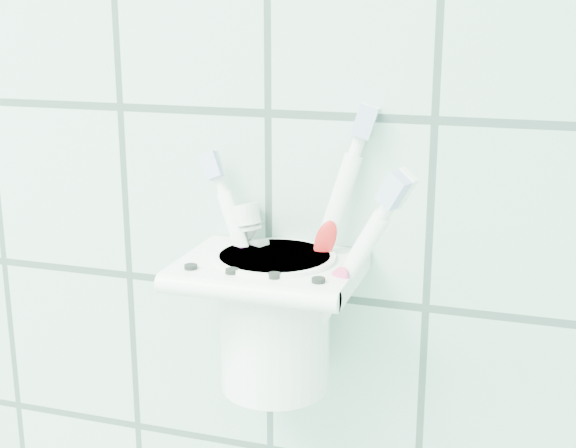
% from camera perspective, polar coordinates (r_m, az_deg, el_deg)
% --- Properties ---
extents(holder_bracket, '(0.13, 0.10, 0.04)m').
position_cam_1_polar(holder_bracket, '(0.58, -1.29, -3.41)').
color(holder_bracket, white).
rests_on(holder_bracket, wall_back).
extents(cup, '(0.09, 0.09, 0.10)m').
position_cam_1_polar(cup, '(0.59, -0.94, -6.58)').
color(cup, white).
rests_on(cup, holder_bracket).
extents(toothbrush_pink, '(0.07, 0.04, 0.18)m').
position_cam_1_polar(toothbrush_pink, '(0.56, -0.21, -2.94)').
color(toothbrush_pink, white).
rests_on(toothbrush_pink, cup).
extents(toothbrush_blue, '(0.06, 0.04, 0.21)m').
position_cam_1_polar(toothbrush_blue, '(0.58, -0.41, -0.97)').
color(toothbrush_blue, white).
rests_on(toothbrush_blue, cup).
extents(toothbrush_orange, '(0.09, 0.06, 0.19)m').
position_cam_1_polar(toothbrush_orange, '(0.58, -0.02, -1.30)').
color(toothbrush_orange, white).
rests_on(toothbrush_orange, cup).
extents(toothpaste_tube, '(0.05, 0.04, 0.13)m').
position_cam_1_polar(toothpaste_tube, '(0.60, -1.51, -3.75)').
color(toothpaste_tube, silver).
rests_on(toothpaste_tube, cup).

